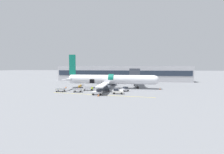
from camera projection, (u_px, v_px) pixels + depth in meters
name	position (u px, v px, depth m)	size (l,w,h in m)	color
ground_plane	(116.00, 91.00, 48.94)	(500.00, 500.00, 0.00)	slate
apron_marking_line	(100.00, 95.00, 41.72)	(29.71, 3.79, 0.01)	yellow
terminal_strip	(122.00, 73.00, 81.82)	(70.49, 8.95, 8.20)	#B2B2B7
jet_bridge_stub	(134.00, 73.00, 59.24)	(3.85, 11.75, 7.18)	#4C4C51
airplane	(110.00, 80.00, 54.18)	(33.93, 29.71, 12.30)	silver
baggage_tug_lead	(118.00, 91.00, 43.26)	(3.28, 1.97, 1.63)	silver
baggage_tug_mid	(98.00, 92.00, 41.80)	(3.24, 2.19, 1.66)	silver
baggage_tug_rear	(125.00, 89.00, 47.70)	(2.92, 2.85, 1.45)	silver
baggage_cart_loading	(88.00, 89.00, 49.67)	(4.19, 2.29, 1.03)	silver
baggage_cart_queued	(78.00, 90.00, 46.21)	(3.53, 1.94, 1.10)	#B7BABF
baggage_cart_empty	(61.00, 90.00, 46.99)	(3.77, 2.21, 1.02)	#B7BABF
ground_crew_loader_a	(97.00, 87.00, 50.26)	(0.57, 0.57, 1.79)	#2D2D33
ground_crew_loader_b	(79.00, 87.00, 51.07)	(0.53, 0.58, 1.72)	black
ground_crew_driver	(92.00, 89.00, 47.60)	(0.55, 0.39, 1.59)	black
ground_crew_supervisor	(81.00, 86.00, 52.95)	(0.40, 0.61, 1.77)	black
safety_cone_nose	(160.00, 89.00, 51.17)	(0.46, 0.46, 0.71)	black
safety_cone_engine_left	(98.00, 95.00, 39.84)	(0.63, 0.63, 0.62)	black
safety_cone_wingtip	(109.00, 90.00, 47.71)	(0.49, 0.49, 0.69)	black
safety_cone_tail	(66.00, 87.00, 54.88)	(0.64, 0.64, 0.80)	black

